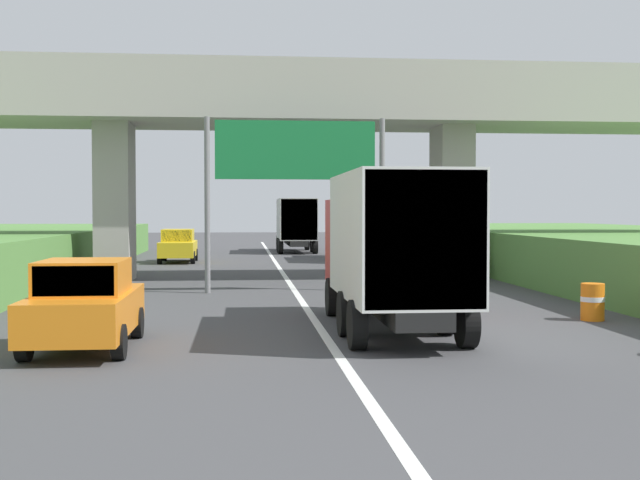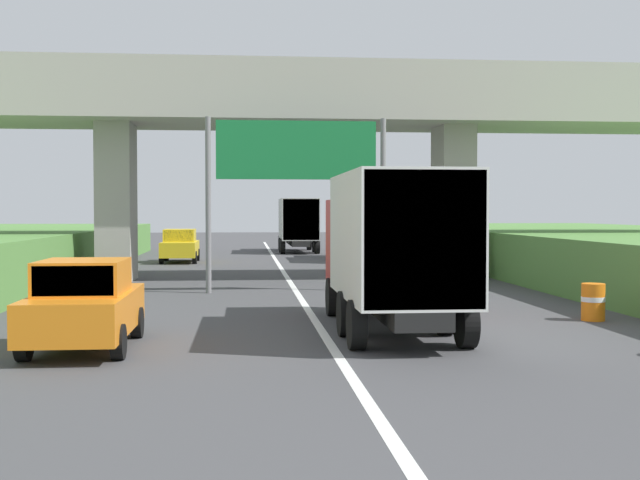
{
  "view_description": "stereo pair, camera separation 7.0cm",
  "coord_description": "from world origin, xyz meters",
  "px_view_note": "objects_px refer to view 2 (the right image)",
  "views": [
    {
      "loc": [
        -1.77,
        -1.76,
        2.65
      ],
      "look_at": [
        0.0,
        16.45,
        2.0
      ],
      "focal_mm": 45.74,
      "sensor_mm": 36.0,
      "label": 1
    },
    {
      "loc": [
        -1.7,
        -1.77,
        2.65
      ],
      "look_at": [
        0.0,
        16.45,
        2.0
      ],
      "focal_mm": 45.74,
      "sensor_mm": 36.0,
      "label": 2
    }
  ],
  "objects_px": {
    "car_yellow": "(180,246)",
    "car_orange": "(85,304)",
    "overhead_highway_sign": "(296,163)",
    "truck_black": "(298,222)",
    "truck_white": "(366,224)",
    "construction_barrel_2": "(593,302)",
    "truck_red": "(391,244)"
  },
  "relations": [
    {
      "from": "car_yellow",
      "to": "car_orange",
      "type": "relative_size",
      "value": 1.0
    },
    {
      "from": "overhead_highway_sign",
      "to": "truck_black",
      "type": "bearing_deg",
      "value": 86.19
    },
    {
      "from": "car_yellow",
      "to": "car_orange",
      "type": "height_order",
      "value": "same"
    },
    {
      "from": "truck_white",
      "to": "car_orange",
      "type": "xyz_separation_m",
      "value": [
        -9.64,
        -27.69,
        -1.08
      ]
    },
    {
      "from": "car_yellow",
      "to": "truck_black",
      "type": "bearing_deg",
      "value": 56.03
    },
    {
      "from": "truck_black",
      "to": "car_yellow",
      "type": "relative_size",
      "value": 1.78
    },
    {
      "from": "overhead_highway_sign",
      "to": "car_orange",
      "type": "height_order",
      "value": "overhead_highway_sign"
    },
    {
      "from": "car_orange",
      "to": "construction_barrel_2",
      "type": "distance_m",
      "value": 11.86
    },
    {
      "from": "overhead_highway_sign",
      "to": "construction_barrel_2",
      "type": "bearing_deg",
      "value": -48.34
    },
    {
      "from": "truck_white",
      "to": "car_orange",
      "type": "bearing_deg",
      "value": -109.2
    },
    {
      "from": "car_orange",
      "to": "construction_barrel_2",
      "type": "relative_size",
      "value": 4.56
    },
    {
      "from": "car_orange",
      "to": "construction_barrel_2",
      "type": "xyz_separation_m",
      "value": [
        11.47,
        3.0,
        -0.4
      ]
    },
    {
      "from": "construction_barrel_2",
      "to": "overhead_highway_sign",
      "type": "bearing_deg",
      "value": 131.66
    },
    {
      "from": "construction_barrel_2",
      "to": "truck_black",
      "type": "bearing_deg",
      "value": 98.41
    },
    {
      "from": "truck_black",
      "to": "truck_white",
      "type": "xyz_separation_m",
      "value": [
        3.15,
        -8.93,
        0.0
      ]
    },
    {
      "from": "overhead_highway_sign",
      "to": "truck_white",
      "type": "xyz_separation_m",
      "value": [
        4.88,
        17.15,
        -2.29
      ]
    },
    {
      "from": "truck_black",
      "to": "construction_barrel_2",
      "type": "bearing_deg",
      "value": -81.59
    },
    {
      "from": "truck_red",
      "to": "construction_barrel_2",
      "type": "relative_size",
      "value": 8.11
    },
    {
      "from": "car_yellow",
      "to": "car_orange",
      "type": "xyz_separation_m",
      "value": [
        0.26,
        -26.6,
        0.0
      ]
    },
    {
      "from": "overhead_highway_sign",
      "to": "car_yellow",
      "type": "xyz_separation_m",
      "value": [
        -5.01,
        16.06,
        -3.37
      ]
    },
    {
      "from": "overhead_highway_sign",
      "to": "construction_barrel_2",
      "type": "distance_m",
      "value": 10.77
    },
    {
      "from": "overhead_highway_sign",
      "to": "car_yellow",
      "type": "distance_m",
      "value": 17.16
    },
    {
      "from": "car_yellow",
      "to": "car_orange",
      "type": "bearing_deg",
      "value": -89.45
    },
    {
      "from": "truck_black",
      "to": "car_yellow",
      "type": "xyz_separation_m",
      "value": [
        -6.75,
        -10.02,
        -1.08
      ]
    },
    {
      "from": "truck_white",
      "to": "truck_red",
      "type": "distance_m",
      "value": 26.21
    },
    {
      "from": "overhead_highway_sign",
      "to": "truck_black",
      "type": "distance_m",
      "value": 26.24
    },
    {
      "from": "truck_white",
      "to": "truck_red",
      "type": "relative_size",
      "value": 1.0
    },
    {
      "from": "overhead_highway_sign",
      "to": "truck_red",
      "type": "relative_size",
      "value": 0.81
    },
    {
      "from": "truck_red",
      "to": "car_yellow",
      "type": "height_order",
      "value": "truck_red"
    },
    {
      "from": "overhead_highway_sign",
      "to": "truck_red",
      "type": "height_order",
      "value": "overhead_highway_sign"
    },
    {
      "from": "overhead_highway_sign",
      "to": "car_orange",
      "type": "xyz_separation_m",
      "value": [
        -4.76,
        -10.54,
        -3.37
      ]
    },
    {
      "from": "truck_red",
      "to": "car_yellow",
      "type": "relative_size",
      "value": 1.78
    }
  ]
}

